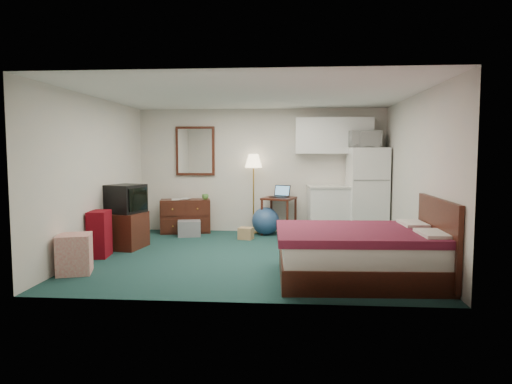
# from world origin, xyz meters

# --- Properties ---
(floor) EXTENTS (5.00, 4.50, 0.01)m
(floor) POSITION_xyz_m (0.00, 0.00, 0.00)
(floor) COLOR #13292A
(floor) RESTS_ON ground
(ceiling) EXTENTS (5.00, 4.50, 0.01)m
(ceiling) POSITION_xyz_m (0.00, 0.00, 2.50)
(ceiling) COLOR silver
(ceiling) RESTS_ON walls
(walls) EXTENTS (5.01, 4.51, 2.50)m
(walls) POSITION_xyz_m (0.00, 0.00, 1.25)
(walls) COLOR silver
(walls) RESTS_ON floor
(mirror) EXTENTS (0.80, 0.06, 1.00)m
(mirror) POSITION_xyz_m (-1.35, 2.22, 1.65)
(mirror) COLOR white
(mirror) RESTS_ON walls
(upper_cabinets) EXTENTS (1.50, 0.35, 0.70)m
(upper_cabinets) POSITION_xyz_m (1.45, 2.08, 1.95)
(upper_cabinets) COLOR white
(upper_cabinets) RESTS_ON walls
(headboard) EXTENTS (0.06, 1.56, 1.00)m
(headboard) POSITION_xyz_m (2.46, -1.22, 0.55)
(headboard) COLOR black
(headboard) RESTS_ON walls
(dresser) EXTENTS (1.06, 0.65, 0.67)m
(dresser) POSITION_xyz_m (-1.52, 1.98, 0.34)
(dresser) COLOR black
(dresser) RESTS_ON floor
(floor_lamp) EXTENTS (0.37, 0.37, 1.59)m
(floor_lamp) POSITION_xyz_m (-0.14, 2.05, 0.79)
(floor_lamp) COLOR gold
(floor_lamp) RESTS_ON floor
(desk) EXTENTS (0.73, 0.73, 0.74)m
(desk) POSITION_xyz_m (0.38, 1.93, 0.37)
(desk) COLOR black
(desk) RESTS_ON floor
(exercise_ball) EXTENTS (0.58, 0.58, 0.54)m
(exercise_ball) POSITION_xyz_m (0.12, 1.85, 0.27)
(exercise_ball) COLOR navy
(exercise_ball) RESTS_ON floor
(kitchen_counter) EXTENTS (0.90, 0.71, 0.94)m
(kitchen_counter) POSITION_xyz_m (1.40, 1.91, 0.47)
(kitchen_counter) COLOR white
(kitchen_counter) RESTS_ON floor
(fridge) EXTENTS (0.75, 0.75, 1.71)m
(fridge) POSITION_xyz_m (2.08, 1.88, 0.86)
(fridge) COLOR white
(fridge) RESTS_ON floor
(bed) EXTENTS (2.06, 1.64, 0.64)m
(bed) POSITION_xyz_m (1.48, -1.22, 0.32)
(bed) COLOR #54152A
(bed) RESTS_ON floor
(tv_stand) EXTENTS (0.70, 0.74, 0.60)m
(tv_stand) POSITION_xyz_m (-2.21, 0.43, 0.30)
(tv_stand) COLOR black
(tv_stand) RESTS_ON floor
(suitcase) EXTENTS (0.33, 0.47, 0.72)m
(suitcase) POSITION_xyz_m (-2.35, -0.24, 0.36)
(suitcase) COLOR #5A070D
(suitcase) RESTS_ON floor
(retail_box) EXTENTS (0.54, 0.54, 0.53)m
(retail_box) POSITION_xyz_m (-2.28, -1.23, 0.27)
(retail_box) COLOR beige
(retail_box) RESTS_ON floor
(file_bin) EXTENTS (0.49, 0.41, 0.30)m
(file_bin) POSITION_xyz_m (-1.35, 1.58, 0.15)
(file_bin) COLOR gray
(file_bin) RESTS_ON floor
(cardboard_box_a) EXTENTS (0.30, 0.27, 0.22)m
(cardboard_box_a) POSITION_xyz_m (-0.22, 1.35, 0.11)
(cardboard_box_a) COLOR tan
(cardboard_box_a) RESTS_ON floor
(cardboard_box_b) EXTENTS (0.26, 0.28, 0.23)m
(cardboard_box_b) POSITION_xyz_m (0.74, 1.32, 0.12)
(cardboard_box_b) COLOR tan
(cardboard_box_b) RESTS_ON floor
(laptop) EXTENTS (0.42, 0.39, 0.23)m
(laptop) POSITION_xyz_m (0.39, 1.91, 0.85)
(laptop) COLOR black
(laptop) RESTS_ON desk
(crt_tv) EXTENTS (0.68, 0.70, 0.48)m
(crt_tv) POSITION_xyz_m (-2.17, 0.43, 0.84)
(crt_tv) COLOR black
(crt_tv) RESTS_ON tv_stand
(microwave) EXTENTS (0.63, 0.42, 0.40)m
(microwave) POSITION_xyz_m (2.01, 1.89, 1.91)
(microwave) COLOR white
(microwave) RESTS_ON fridge
(book_a) EXTENTS (0.17, 0.06, 0.23)m
(book_a) POSITION_xyz_m (-1.76, 1.84, 0.79)
(book_a) COLOR tan
(book_a) RESTS_ON dresser
(book_b) EXTENTS (0.18, 0.04, 0.24)m
(book_b) POSITION_xyz_m (-1.61, 2.00, 0.79)
(book_b) COLOR tan
(book_b) RESTS_ON dresser
(mug) EXTENTS (0.17, 0.16, 0.14)m
(mug) POSITION_xyz_m (-1.11, 1.99, 0.74)
(mug) COLOR #4F883A
(mug) RESTS_ON dresser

